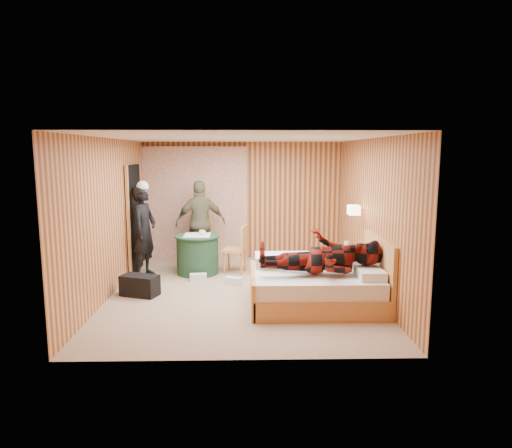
{
  "coord_description": "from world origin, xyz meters",
  "views": [
    {
      "loc": [
        0.07,
        -7.26,
        2.27
      ],
      "look_at": [
        0.24,
        0.53,
        1.05
      ],
      "focal_mm": 32.0,
      "sensor_mm": 36.0,
      "label": 1
    }
  ],
  "objects_px": {
    "woman_standing": "(144,231)",
    "man_on_bed": "(321,246)",
    "bed": "(316,285)",
    "chair_near": "(239,245)",
    "man_at_table": "(201,223)",
    "duffel_bag": "(140,285)",
    "round_table": "(198,254)",
    "nightstand": "(347,264)",
    "wall_lamp": "(354,210)",
    "chair_far": "(201,239)"
  },
  "relations": [
    {
      "from": "woman_standing",
      "to": "man_on_bed",
      "type": "height_order",
      "value": "man_on_bed"
    },
    {
      "from": "duffel_bag",
      "to": "man_on_bed",
      "type": "xyz_separation_m",
      "value": [
        2.79,
        -0.72,
        0.78
      ]
    },
    {
      "from": "nightstand",
      "to": "woman_standing",
      "type": "distance_m",
      "value": 3.74
    },
    {
      "from": "duffel_bag",
      "to": "man_at_table",
      "type": "xyz_separation_m",
      "value": [
        0.79,
        2.04,
        0.7
      ]
    },
    {
      "from": "chair_far",
      "to": "bed",
      "type": "bearing_deg",
      "value": -53.99
    },
    {
      "from": "duffel_bag",
      "to": "bed",
      "type": "bearing_deg",
      "value": 9.73
    },
    {
      "from": "chair_far",
      "to": "round_table",
      "type": "bearing_deg",
      "value": -92.09
    },
    {
      "from": "nightstand",
      "to": "duffel_bag",
      "type": "height_order",
      "value": "nightstand"
    },
    {
      "from": "nightstand",
      "to": "man_on_bed",
      "type": "relative_size",
      "value": 0.35
    },
    {
      "from": "wall_lamp",
      "to": "bed",
      "type": "height_order",
      "value": "wall_lamp"
    },
    {
      "from": "round_table",
      "to": "nightstand",
      "type": "bearing_deg",
      "value": -11.82
    },
    {
      "from": "bed",
      "to": "chair_near",
      "type": "xyz_separation_m",
      "value": [
        -1.19,
        1.88,
        0.23
      ]
    },
    {
      "from": "wall_lamp",
      "to": "man_on_bed",
      "type": "distance_m",
      "value": 1.57
    },
    {
      "from": "man_at_table",
      "to": "duffel_bag",
      "type": "bearing_deg",
      "value": 55.84
    },
    {
      "from": "bed",
      "to": "round_table",
      "type": "xyz_separation_m",
      "value": [
        -1.97,
        1.83,
        0.08
      ]
    },
    {
      "from": "nightstand",
      "to": "chair_far",
      "type": "relative_size",
      "value": 0.67
    },
    {
      "from": "nightstand",
      "to": "chair_near",
      "type": "xyz_separation_m",
      "value": [
        -1.95,
        0.63,
        0.22
      ]
    },
    {
      "from": "duffel_bag",
      "to": "man_at_table",
      "type": "distance_m",
      "value": 2.3
    },
    {
      "from": "bed",
      "to": "nightstand",
      "type": "relative_size",
      "value": 3.13
    },
    {
      "from": "chair_near",
      "to": "chair_far",
      "type": "bearing_deg",
      "value": -114.67
    },
    {
      "from": "chair_near",
      "to": "bed",
      "type": "bearing_deg",
      "value": 45.77
    },
    {
      "from": "man_at_table",
      "to": "bed",
      "type": "bearing_deg",
      "value": 114.96
    },
    {
      "from": "nightstand",
      "to": "chair_near",
      "type": "relative_size",
      "value": 0.68
    },
    {
      "from": "man_at_table",
      "to": "round_table",
      "type": "bearing_deg",
      "value": 77.01
    },
    {
      "from": "round_table",
      "to": "chair_far",
      "type": "xyz_separation_m",
      "value": [
        -0.0,
        0.67,
        0.16
      ]
    },
    {
      "from": "bed",
      "to": "duffel_bag",
      "type": "bearing_deg",
      "value": 169.98
    },
    {
      "from": "nightstand",
      "to": "round_table",
      "type": "bearing_deg",
      "value": 168.18
    },
    {
      "from": "round_table",
      "to": "chair_far",
      "type": "bearing_deg",
      "value": 90.29
    },
    {
      "from": "duffel_bag",
      "to": "round_table",
      "type": "bearing_deg",
      "value": 79.17
    },
    {
      "from": "woman_standing",
      "to": "nightstand",
      "type": "bearing_deg",
      "value": -82.56
    },
    {
      "from": "bed",
      "to": "chair_far",
      "type": "bearing_deg",
      "value": 128.39
    },
    {
      "from": "bed",
      "to": "duffel_bag",
      "type": "distance_m",
      "value": 2.81
    },
    {
      "from": "bed",
      "to": "round_table",
      "type": "relative_size",
      "value": 2.32
    },
    {
      "from": "nightstand",
      "to": "round_table",
      "type": "xyz_separation_m",
      "value": [
        -2.73,
        0.57,
        0.06
      ]
    },
    {
      "from": "woman_standing",
      "to": "man_at_table",
      "type": "bearing_deg",
      "value": -34.04
    },
    {
      "from": "man_on_bed",
      "to": "man_at_table",
      "type": "bearing_deg",
      "value": 125.89
    },
    {
      "from": "wall_lamp",
      "to": "duffel_bag",
      "type": "bearing_deg",
      "value": -170.41
    },
    {
      "from": "nightstand",
      "to": "woman_standing",
      "type": "relative_size",
      "value": 0.37
    },
    {
      "from": "bed",
      "to": "chair_near",
      "type": "height_order",
      "value": "bed"
    },
    {
      "from": "wall_lamp",
      "to": "woman_standing",
      "type": "xyz_separation_m",
      "value": [
        -3.72,
        0.58,
        -0.45
      ]
    },
    {
      "from": "chair_far",
      "to": "man_on_bed",
      "type": "xyz_separation_m",
      "value": [
        2.0,
        -2.72,
        0.4
      ]
    },
    {
      "from": "round_table",
      "to": "duffel_bag",
      "type": "bearing_deg",
      "value": -120.58
    },
    {
      "from": "chair_near",
      "to": "woman_standing",
      "type": "xyz_separation_m",
      "value": [
        -1.73,
        -0.21,
        0.32
      ]
    },
    {
      "from": "round_table",
      "to": "man_on_bed",
      "type": "bearing_deg",
      "value": -45.82
    },
    {
      "from": "wall_lamp",
      "to": "nightstand",
      "type": "xyz_separation_m",
      "value": [
        -0.04,
        0.17,
        -0.99
      ]
    },
    {
      "from": "chair_far",
      "to": "duffel_bag",
      "type": "distance_m",
      "value": 2.19
    },
    {
      "from": "bed",
      "to": "chair_far",
      "type": "height_order",
      "value": "bed"
    },
    {
      "from": "chair_far",
      "to": "man_on_bed",
      "type": "height_order",
      "value": "man_on_bed"
    },
    {
      "from": "man_on_bed",
      "to": "wall_lamp",
      "type": "bearing_deg",
      "value": 59.58
    },
    {
      "from": "duffel_bag",
      "to": "man_at_table",
      "type": "bearing_deg",
      "value": 88.58
    }
  ]
}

